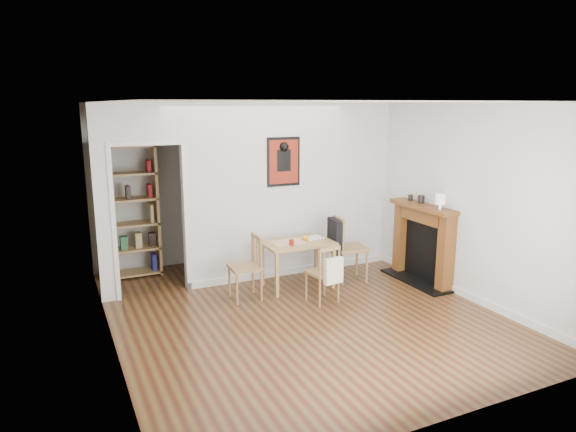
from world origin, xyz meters
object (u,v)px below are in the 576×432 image
bookshelf (129,212)px  ceramic_jar_b (410,198)px  red_glass (292,242)px  chair_left (245,268)px  mantel_lamp (440,200)px  fireplace (423,241)px  ceramic_jar_a (421,199)px  chair_right (349,247)px  chair_front (323,273)px  orange_fruit (305,238)px  notebook (313,238)px  dining_table (298,247)px

bookshelf → ceramic_jar_b: (3.86, -1.72, 0.21)m
bookshelf → red_glass: bookshelf is taller
chair_left → mantel_lamp: size_ratio=3.99×
fireplace → ceramic_jar_a: (-0.00, 0.10, 0.60)m
chair_right → chair_front: (-0.77, -0.59, -0.11)m
mantel_lamp → ceramic_jar_b: size_ratio=2.47×
chair_front → red_glass: size_ratio=9.20×
orange_fruit → fireplace: bearing=-19.4°
chair_right → notebook: (-0.52, 0.15, 0.17)m
dining_table → chair_front: size_ratio=1.25×
chair_left → chair_front: 1.04m
chair_right → ceramic_jar_a: bearing=-21.7°
ceramic_jar_b → fireplace: bearing=-89.8°
orange_fruit → ceramic_jar_b: ceramic_jar_b is taller
bookshelf → mantel_lamp: 4.52m
dining_table → bookshelf: (-2.07, 1.52, 0.41)m
dining_table → ceramic_jar_b: 1.90m
dining_table → chair_left: bearing=-171.8°
chair_right → red_glass: chair_right is taller
bookshelf → fireplace: bookshelf is taller
chair_left → chair_right: size_ratio=0.90×
dining_table → notebook: notebook is taller
bookshelf → orange_fruit: bearing=-33.8°
bookshelf → orange_fruit: 2.68m
chair_front → orange_fruit: chair_front is taller
mantel_lamp → ceramic_jar_a: mantel_lamp is taller
dining_table → chair_left: (-0.84, -0.12, -0.15)m
fireplace → ceramic_jar_a: 0.61m
red_glass → notebook: 0.50m
orange_fruit → notebook: orange_fruit is taller
chair_right → bookshelf: bearing=151.3°
chair_left → ceramic_jar_a: ceramic_jar_a is taller
chair_left → mantel_lamp: mantel_lamp is taller
dining_table → chair_front: 0.68m
dining_table → chair_right: 0.82m
chair_right → ceramic_jar_a: ceramic_jar_a is taller
orange_fruit → ceramic_jar_a: ceramic_jar_a is taller
notebook → chair_left: bearing=-169.7°
chair_front → notebook: bearing=71.9°
chair_right → red_glass: (-0.97, -0.07, 0.21)m
bookshelf → ceramic_jar_b: 4.23m
notebook → mantel_lamp: (1.42, -1.02, 0.62)m
chair_right → red_glass: bearing=-175.9°
dining_table → fireplace: fireplace is taller
bookshelf → red_glass: (1.91, -1.65, -0.28)m
chair_front → bookshelf: bearing=134.3°
dining_table → ceramic_jar_b: (1.79, -0.20, 0.61)m
notebook → mantel_lamp: mantel_lamp is taller
bookshelf → fireplace: 4.39m
bookshelf → notebook: bearing=-31.2°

